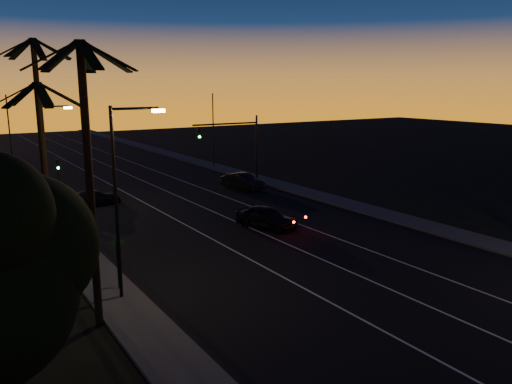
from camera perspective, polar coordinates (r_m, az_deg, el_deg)
road at (r=37.62m, az=-3.82°, el=-3.15°), size 20.00×170.00×0.01m
sidewalk_left at (r=33.85m, az=-20.70°, el=-5.52°), size 2.40×170.00×0.16m
sidewalk_right at (r=43.96m, az=9.04°, el=-0.95°), size 2.40×170.00×0.16m
lane_stripe_left at (r=36.31m, az=-7.96°, el=-3.78°), size 0.12×160.00×0.01m
lane_stripe_mid at (r=37.85m, az=-3.15°, el=-3.03°), size 0.12×160.00×0.01m
lane_stripe_right at (r=39.64m, az=1.24°, el=-2.32°), size 0.12×160.00×0.01m
palm_near at (r=20.59m, az=-18.66°, el=3.70°), size 4.25×4.16×11.53m
palm_mid at (r=26.40m, az=-23.08°, el=3.27°), size 4.25×4.16×10.03m
palm_far at (r=32.32m, az=-23.43°, el=7.11°), size 4.25×4.16×12.53m
streetlight_left_near at (r=23.28m, az=-15.10°, el=0.44°), size 2.55×0.26×9.00m
streetlight_left_far at (r=40.66m, az=-22.96°, el=4.33°), size 2.55×0.26×8.50m
street_sign at (r=25.13m, az=-15.57°, el=-7.41°), size 0.70×0.06×2.60m
signal_mast at (r=48.80m, az=-2.28°, el=6.07°), size 7.10×0.41×7.00m
signal_post at (r=43.11m, az=-21.65°, el=1.90°), size 0.28×0.37×4.20m
far_pole_left at (r=57.42m, az=-26.28°, el=5.45°), size 0.14×0.14×9.00m
far_pole_right at (r=61.13m, az=-4.91°, el=6.97°), size 0.14×0.14×9.00m
lead_car at (r=35.15m, az=1.18°, el=-2.88°), size 3.53×5.40×1.56m
right_car at (r=48.40m, az=-1.53°, el=1.23°), size 2.79×4.93×1.54m
cross_car at (r=43.85m, az=-17.97°, el=-0.64°), size 4.83×2.81×1.31m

